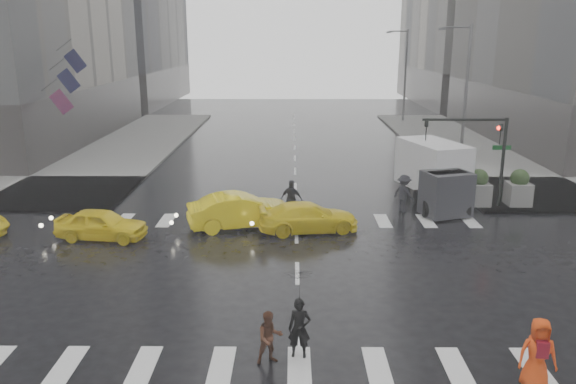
{
  "coord_description": "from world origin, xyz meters",
  "views": [
    {
      "loc": [
        -0.2,
        -18.6,
        8.12
      ],
      "look_at": [
        -0.35,
        2.0,
        2.47
      ],
      "focal_mm": 35.0,
      "sensor_mm": 36.0,
      "label": 1
    }
  ],
  "objects_px": {
    "traffic_signal_pole": "(484,144)",
    "box_truck": "(436,173)",
    "taxi_front": "(101,224)",
    "taxi_mid": "(241,211)",
    "pedestrian_orange": "(538,354)",
    "pedestrian_brown": "(270,337)"
  },
  "relations": [
    {
      "from": "taxi_front",
      "to": "box_truck",
      "type": "distance_m",
      "value": 16.1
    },
    {
      "from": "traffic_signal_pole",
      "to": "taxi_mid",
      "type": "height_order",
      "value": "traffic_signal_pole"
    },
    {
      "from": "pedestrian_brown",
      "to": "pedestrian_orange",
      "type": "height_order",
      "value": "pedestrian_orange"
    },
    {
      "from": "pedestrian_orange",
      "to": "taxi_mid",
      "type": "xyz_separation_m",
      "value": [
        -8.09,
        11.88,
        -0.16
      ]
    },
    {
      "from": "traffic_signal_pole",
      "to": "taxi_mid",
      "type": "bearing_deg",
      "value": -165.68
    },
    {
      "from": "taxi_front",
      "to": "taxi_mid",
      "type": "relative_size",
      "value": 0.81
    },
    {
      "from": "taxi_front",
      "to": "pedestrian_orange",
      "type": "bearing_deg",
      "value": -120.26
    },
    {
      "from": "traffic_signal_pole",
      "to": "box_truck",
      "type": "xyz_separation_m",
      "value": [
        -1.98,
        0.8,
        -1.6
      ]
    },
    {
      "from": "traffic_signal_pole",
      "to": "pedestrian_brown",
      "type": "bearing_deg",
      "value": -125.42
    },
    {
      "from": "pedestrian_brown",
      "to": "taxi_mid",
      "type": "xyz_separation_m",
      "value": [
        -1.71,
        10.8,
        0.05
      ]
    },
    {
      "from": "pedestrian_orange",
      "to": "taxi_front",
      "type": "bearing_deg",
      "value": 150.05
    },
    {
      "from": "taxi_front",
      "to": "box_truck",
      "type": "bearing_deg",
      "value": -64.21
    },
    {
      "from": "taxi_front",
      "to": "taxi_mid",
      "type": "bearing_deg",
      "value": -68.13
    },
    {
      "from": "taxi_mid",
      "to": "pedestrian_orange",
      "type": "bearing_deg",
      "value": -162.48
    },
    {
      "from": "box_truck",
      "to": "taxi_mid",
      "type": "bearing_deg",
      "value": -176.33
    },
    {
      "from": "traffic_signal_pole",
      "to": "pedestrian_brown",
      "type": "distance_m",
      "value": 17.04
    },
    {
      "from": "pedestrian_brown",
      "to": "taxi_mid",
      "type": "distance_m",
      "value": 10.94
    },
    {
      "from": "taxi_mid",
      "to": "box_truck",
      "type": "bearing_deg",
      "value": -85.31
    },
    {
      "from": "taxi_front",
      "to": "box_truck",
      "type": "relative_size",
      "value": 0.66
    },
    {
      "from": "pedestrian_brown",
      "to": "taxi_front",
      "type": "relative_size",
      "value": 0.38
    },
    {
      "from": "pedestrian_orange",
      "to": "taxi_mid",
      "type": "relative_size",
      "value": 0.39
    },
    {
      "from": "traffic_signal_pole",
      "to": "pedestrian_orange",
      "type": "height_order",
      "value": "traffic_signal_pole"
    }
  ]
}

